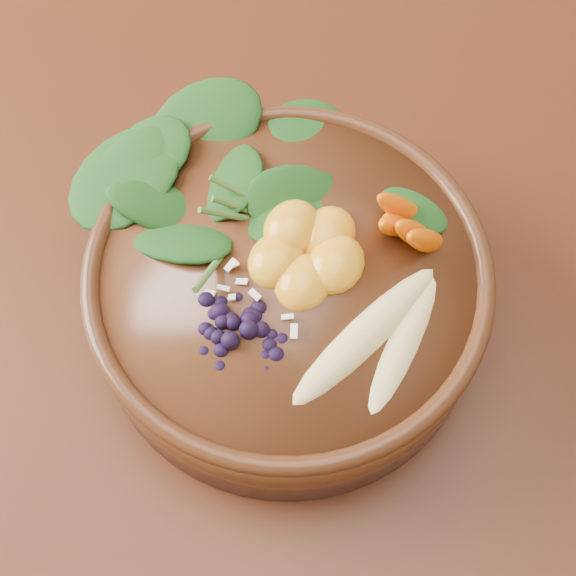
% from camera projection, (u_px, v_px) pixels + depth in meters
% --- Properties ---
extents(ground, '(4.00, 4.00, 0.00)m').
position_uv_depth(ground, '(232.00, 454.00, 1.32)').
color(ground, '#381E0F').
rests_on(ground, ground).
extents(dining_table, '(1.60, 0.90, 0.75)m').
position_uv_depth(dining_table, '(187.00, 262.00, 0.73)').
color(dining_table, '#331C0C').
rests_on(dining_table, ground).
extents(stoneware_bowl, '(0.33, 0.33, 0.07)m').
position_uv_depth(stoneware_bowl, '(288.00, 294.00, 0.57)').
color(stoneware_bowl, '#492613').
rests_on(stoneware_bowl, dining_table).
extents(kale_heap, '(0.21, 0.20, 0.04)m').
position_uv_depth(kale_heap, '(297.00, 164.00, 0.55)').
color(kale_heap, '#194915').
rests_on(kale_heap, stoneware_bowl).
extents(carrot_cluster, '(0.07, 0.07, 0.08)m').
position_uv_depth(carrot_cluster, '(423.00, 211.00, 0.51)').
color(carrot_cluster, '#E86300').
rests_on(carrot_cluster, stoneware_bowl).
extents(banana_halves, '(0.07, 0.15, 0.03)m').
position_uv_depth(banana_halves, '(387.00, 330.00, 0.50)').
color(banana_halves, '#E0CC84').
rests_on(banana_halves, stoneware_bowl).
extents(mandarin_cluster, '(0.10, 0.10, 0.03)m').
position_uv_depth(mandarin_cluster, '(307.00, 243.00, 0.53)').
color(mandarin_cluster, orange).
rests_on(mandarin_cluster, stoneware_bowl).
extents(blueberry_pile, '(0.15, 0.12, 0.04)m').
position_uv_depth(blueberry_pile, '(230.00, 318.00, 0.50)').
color(blueberry_pile, black).
rests_on(blueberry_pile, stoneware_bowl).
extents(coconut_flakes, '(0.10, 0.09, 0.01)m').
position_uv_depth(coconut_flakes, '(271.00, 288.00, 0.53)').
color(coconut_flakes, white).
rests_on(coconut_flakes, stoneware_bowl).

